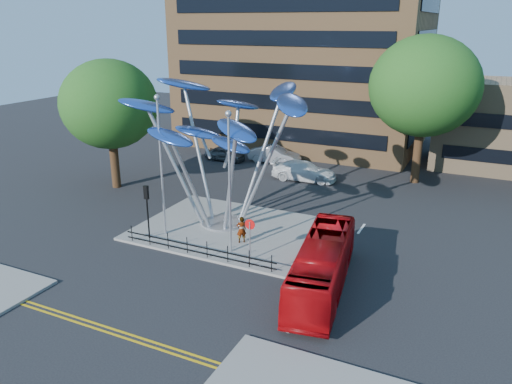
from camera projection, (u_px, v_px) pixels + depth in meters
The scene contains 18 objects.
ground at pixel (196, 274), 27.01m from camera, with size 120.00×120.00×0.00m, color black.
traffic_island at pixel (232, 230), 32.51m from camera, with size 12.00×9.00×0.15m, color slate.
double_yellow_near at pixel (123, 332), 21.89m from camera, with size 40.00×0.12×0.01m, color gold.
double_yellow_far at pixel (119, 336), 21.63m from camera, with size 40.00×0.12×0.01m, color gold.
brick_tower at pixel (306, 1), 51.92m from camera, with size 25.00×15.00×30.00m, color olive.
tree_right at pixel (424, 86), 39.90m from camera, with size 8.80×8.80×12.11m.
tree_left at pixel (109, 105), 39.08m from camera, with size 7.60×7.60×10.32m.
leaf_sculpture at pixel (221, 124), 31.34m from camera, with size 12.72×9.54×9.51m.
street_lamp_left at pixel (161, 154), 30.11m from camera, with size 0.36×0.36×8.80m.
street_lamp_right at pixel (229, 171), 27.72m from camera, with size 0.36×0.36×8.30m.
traffic_light_island at pixel (147, 201), 30.34m from camera, with size 0.28×0.18×3.42m.
no_entry_sign_island at pixel (250, 233), 27.75m from camera, with size 0.60×0.10×2.45m.
pedestrian_railing_front at pixel (197, 249), 28.69m from camera, with size 10.00×0.06×1.00m.
red_bus at pixel (322, 265), 25.12m from camera, with size 2.20×9.38×2.61m, color #A0070B.
pedestrian at pixel (241, 230), 30.25m from camera, with size 0.61×0.40×1.67m, color gray.
parked_car_left at pixel (225, 154), 48.88m from camera, with size 1.61×3.99×1.36m, color #42454A.
parked_car_mid at pixel (275, 155), 48.00m from camera, with size 1.74×4.99×1.64m, color #ABACB2.
parked_car_right at pixel (304, 171), 42.80m from camera, with size 2.26×5.56×1.61m, color silver.
Camera 1 is at (13.36, -20.35, 12.91)m, focal length 35.00 mm.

